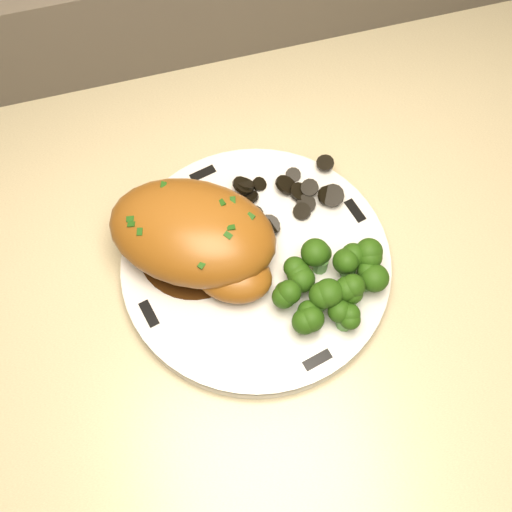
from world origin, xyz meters
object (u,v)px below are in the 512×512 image
object	(u,v)px
chicken_breast	(197,237)
broccoli_florets	(332,284)
counter	(362,380)
plate	(256,264)

from	to	relation	value
chicken_breast	broccoli_florets	xyz separation A→B (m)	(0.11, -0.07, -0.01)
chicken_breast	broccoli_florets	distance (m)	0.13
counter	chicken_breast	bearing A→B (deg)	162.64
plate	broccoli_florets	xyz separation A→B (m)	(0.06, -0.05, 0.03)
chicken_breast	plate	bearing A→B (deg)	5.51
plate	chicken_breast	bearing A→B (deg)	154.65
chicken_breast	broccoli_florets	bearing A→B (deg)	-3.50
plate	broccoli_florets	size ratio (longest dim) A/B	2.42
chicken_breast	broccoli_florets	size ratio (longest dim) A/B	1.79
chicken_breast	broccoli_florets	world-z (taller)	chicken_breast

